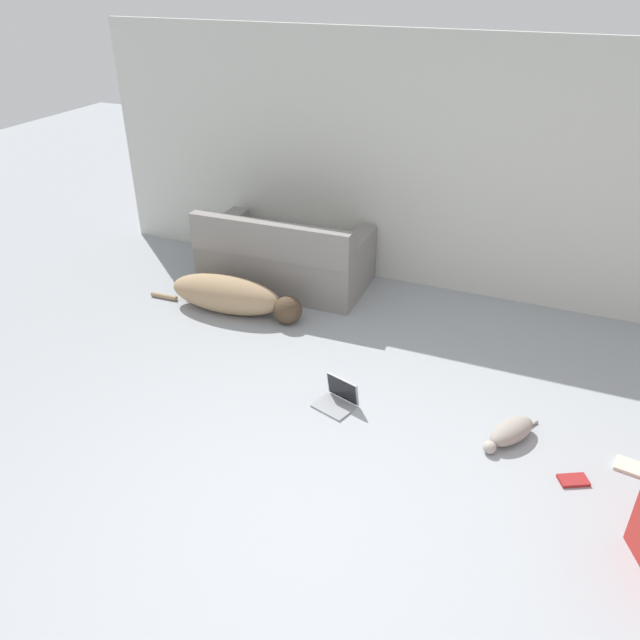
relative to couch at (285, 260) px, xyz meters
name	(u,v)px	position (x,y,z in m)	size (l,w,h in m)	color
ground_plane	(318,525)	(1.60, -2.89, -0.28)	(20.00, 20.00, 0.00)	#999EA3
wall_back	(459,172)	(1.60, 0.58, 0.96)	(7.79, 0.06, 2.49)	beige
couch	(285,260)	(0.00, 0.00, 0.00)	(1.71, 0.97, 0.83)	gray
dog	(232,296)	(-0.21, -0.75, -0.10)	(1.67, 0.44, 0.37)	#A38460
cat	(510,432)	(2.57, -1.64, -0.21)	(0.37, 0.54, 0.15)	gray
laptop_open	(339,396)	(1.28, -1.72, -0.21)	(0.35, 0.32, 0.22)	gray
book_red	(573,480)	(3.02, -1.90, -0.27)	(0.22, 0.19, 0.02)	maroon
book_cream	(633,468)	(3.39, -1.61, -0.27)	(0.25, 0.18, 0.02)	beige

